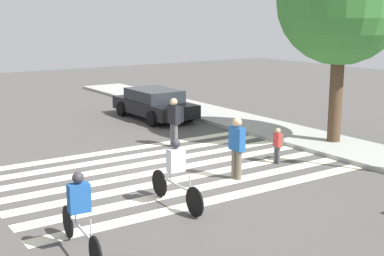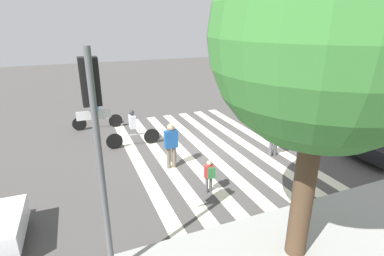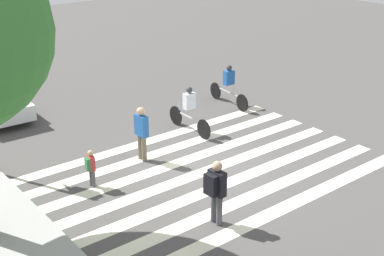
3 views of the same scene
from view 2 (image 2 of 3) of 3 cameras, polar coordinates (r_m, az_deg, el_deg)
ground_plane at (r=12.89m, az=2.05°, el=-3.82°), size 60.00×60.00×0.00m
sidewalk_curb at (r=8.40m, az=21.10°, el=-19.21°), size 36.00×2.50×0.14m
crosswalk_stripes at (r=12.89m, az=2.05°, el=-3.80°), size 6.19×10.00×0.01m
traffic_light at (r=5.65m, az=-17.88°, el=0.00°), size 0.60×0.50×4.81m
street_tree at (r=6.04m, az=24.14°, el=15.38°), size 4.27×4.27×7.05m
pedestrian_adult_yellow_jacket at (r=10.87m, az=-4.02°, el=-2.94°), size 0.48×0.26×1.73m
pedestrian_adult_tall_backpack at (r=9.48m, az=3.34°, el=-8.76°), size 0.33×0.29×1.11m
pedestrian_child_with_backpack at (r=12.23m, az=15.54°, el=-0.90°), size 0.48×0.41×1.69m
cyclist_mid_street at (r=12.99m, az=-11.24°, el=0.12°), size 2.30×0.40×1.64m
cyclist_near_curb at (r=15.58m, az=-17.70°, el=2.88°), size 2.42×0.42×1.62m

